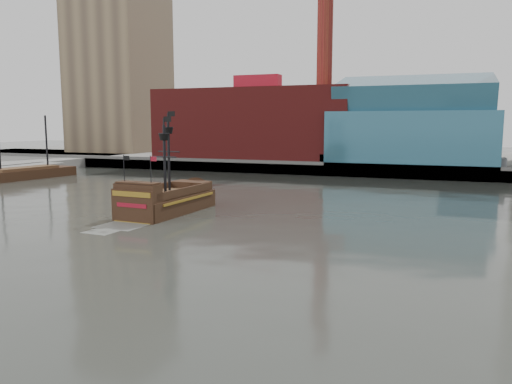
% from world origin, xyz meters
% --- Properties ---
extents(ground, '(400.00, 400.00, 0.00)m').
position_xyz_m(ground, '(0.00, 0.00, 0.00)').
color(ground, '#2A2D27').
rests_on(ground, ground).
extents(promenade_far, '(220.00, 60.00, 2.00)m').
position_xyz_m(promenade_far, '(0.00, 92.00, 1.00)').
color(promenade_far, slate).
rests_on(promenade_far, ground).
extents(seawall, '(220.00, 1.00, 2.60)m').
position_xyz_m(seawall, '(0.00, 62.50, 1.30)').
color(seawall, '#4C4C49').
rests_on(seawall, ground).
extents(skyline, '(149.00, 45.00, 62.00)m').
position_xyz_m(skyline, '(5.21, 84.56, 24.55)').
color(skyline, brown).
rests_on(skyline, promenade_far).
extents(pirate_ship, '(5.80, 16.26, 11.99)m').
position_xyz_m(pirate_ship, '(-12.29, 17.78, 1.09)').
color(pirate_ship, black).
rests_on(pirate_ship, ground).
extents(docked_vessel, '(6.98, 19.21, 12.78)m').
position_xyz_m(docked_vessel, '(-53.24, 38.12, 0.81)').
color(docked_vessel, black).
rests_on(docked_vessel, ground).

